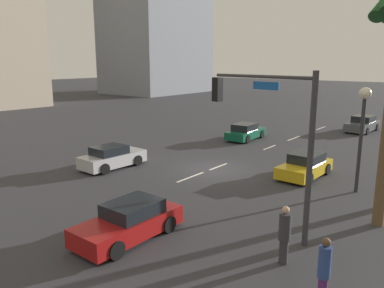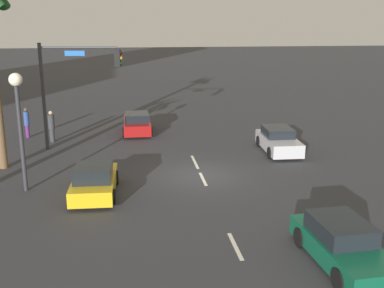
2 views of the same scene
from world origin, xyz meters
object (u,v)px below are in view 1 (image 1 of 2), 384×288
Objects in this scene: car_1 at (129,222)px; building_0 at (156,15)px; car_3 at (246,132)px; traffic_signal at (273,125)px; car_4 at (112,157)px; car_0 at (362,124)px; car_2 at (305,166)px; streetlamp at (363,118)px; pedestrian_1 at (324,270)px; pedestrian_0 at (285,234)px.

car_1 is 0.14× the size of building_0.
car_3 is 0.72× the size of traffic_signal.
car_1 is 1.01× the size of car_4.
car_0 is 16.82m from car_2.
car_1 is 11.89m from streetlamp.
car_2 is 0.92× the size of car_3.
car_4 is 0.68× the size of traffic_signal.
building_0 reaches higher than pedestrian_1.
pedestrian_1 is at bearing 12.73° from car_0.
pedestrian_0 is at bearing 73.08° from car_4.
streetlamp is (-10.32, 5.05, 3.05)m from car_1.
streetlamp is 8.93m from pedestrian_0.
pedestrian_0 is 70.22m from building_0.
building_0 is at bearing -127.62° from streetlamp.
car_1 is 1.04× the size of car_2.
car_2 is 9.95m from pedestrian_0.
car_0 is at bearing -167.27° from pedestrian_1.
building_0 is at bearing -133.18° from pedestrian_0.
car_2 is at bearing -155.68° from pedestrian_1.
car_4 is 58.75m from building_0.
streetlamp is at bearing 168.51° from traffic_signal.
car_3 is 2.25× the size of pedestrian_1.
car_4 reaches higher than car_3.
car_1 is 0.68× the size of traffic_signal.
car_3 is at bearing -33.40° from car_0.
car_2 is 11.82m from pedestrian_1.
car_0 is at bearing -166.12° from streetlamp.
car_4 is at bearing -9.11° from car_3.
car_4 is at bearing -126.37° from car_1.
car_2 is 10.45m from car_3.
car_3 is at bearing 51.31° from building_0.
car_0 is 0.15× the size of building_0.
car_1 is at bearing -26.06° from streetlamp.
car_1 is at bearing -70.83° from pedestrian_0.
car_0 is at bearing 64.88° from building_0.
car_0 is 1.11× the size of car_4.
pedestrian_1 is 72.34m from building_0.
car_0 is 26.58m from pedestrian_0.
car_1 is at bearing -1.39° from car_0.
pedestrian_1 is (-0.47, 6.90, 0.40)m from car_1.
streetlamp reaches higher than car_3.
car_2 is 0.66× the size of traffic_signal.
car_3 is 21.77m from pedestrian_1.
streetlamp reaches higher than pedestrian_0.
building_0 is (-45.22, -48.66, 11.10)m from traffic_signal.
pedestrian_1 is at bearing 45.24° from traffic_signal.
streetlamp reaches higher than car_2.
streetlamp reaches higher than car_1.
pedestrian_1 is (3.18, 3.21, -3.05)m from traffic_signal.
car_0 is 18.45m from streetlamp.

